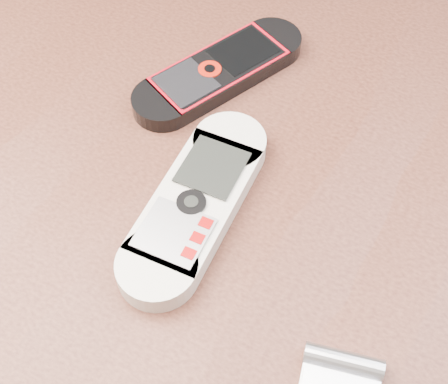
# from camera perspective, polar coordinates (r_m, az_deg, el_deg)

# --- Properties ---
(table) EXTENTS (1.20, 0.80, 0.75)m
(table) POSITION_cam_1_polar(r_m,az_deg,el_deg) (0.54, -0.47, -6.78)
(table) COLOR black
(table) RESTS_ON ground
(nokia_white) EXTENTS (0.07, 0.17, 0.02)m
(nokia_white) POSITION_cam_1_polar(r_m,az_deg,el_deg) (0.44, -2.59, -0.99)
(nokia_white) COLOR beige
(nokia_white) RESTS_ON table
(nokia_black_red) EXTENTS (0.11, 0.17, 0.02)m
(nokia_black_red) POSITION_cam_1_polar(r_m,az_deg,el_deg) (0.52, -0.41, 11.01)
(nokia_black_red) COLOR black
(nokia_black_red) RESTS_ON table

